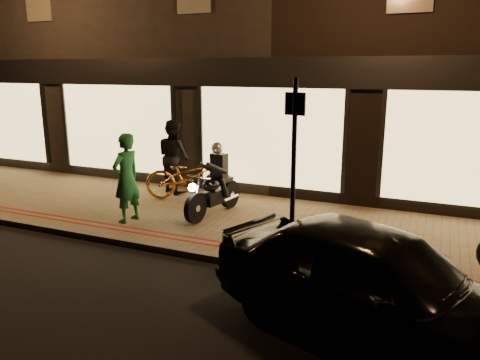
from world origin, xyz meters
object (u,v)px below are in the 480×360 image
at_px(sign_post, 294,163).
at_px(bicycle_gold, 189,176).
at_px(motorcycle, 215,187).
at_px(person_green, 126,178).
at_px(parked_car, 374,283).

height_order(sign_post, bicycle_gold, sign_post).
distance_m(motorcycle, person_green, 1.87).
height_order(motorcycle, parked_car, motorcycle).
bearing_deg(bicycle_gold, motorcycle, -152.35).
xyz_separation_m(sign_post, bicycle_gold, (-3.45, 2.74, -1.12)).
bearing_deg(person_green, motorcycle, 137.46).
relative_size(bicycle_gold, parked_car, 0.50).
bearing_deg(parked_car, bicycle_gold, 70.86).
xyz_separation_m(sign_post, parked_car, (1.52, -1.54, -1.07)).
bearing_deg(bicycle_gold, person_green, 146.63).
bearing_deg(motorcycle, bicycle_gold, 150.27).
relative_size(sign_post, person_green, 1.62).
bearing_deg(person_green, sign_post, 88.90).
height_order(bicycle_gold, person_green, person_green).
bearing_deg(parked_car, motorcycle, 70.17).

